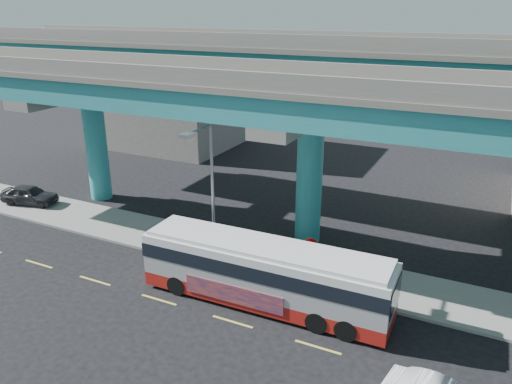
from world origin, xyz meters
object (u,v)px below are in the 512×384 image
at_px(parked_car, 29,195).
at_px(stop_sign, 311,251).
at_px(transit_bus, 265,271).
at_px(street_lamp, 206,176).

relative_size(parked_car, stop_sign, 1.71).
xyz_separation_m(parked_car, stop_sign, (21.30, -1.38, 1.09)).
distance_m(transit_bus, parked_car, 20.37).
bearing_deg(parked_car, transit_bus, -115.10).
height_order(parked_car, street_lamp, street_lamp).
bearing_deg(street_lamp, transit_bus, -22.92).
bearing_deg(transit_bus, stop_sign, 60.81).
bearing_deg(street_lamp, stop_sign, 7.82).
height_order(parked_car, stop_sign, stop_sign).
bearing_deg(stop_sign, transit_bus, -111.68).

